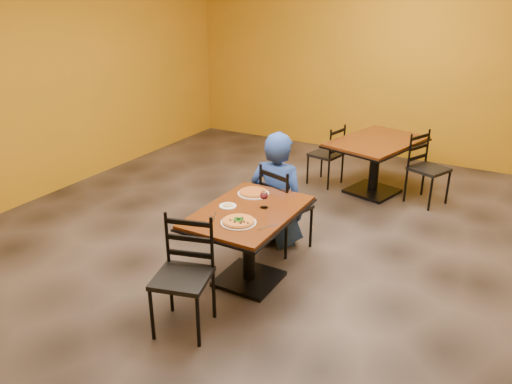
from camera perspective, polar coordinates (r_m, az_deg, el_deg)
The scene contains 19 objects.
floor at distance 5.29m, azimuth 1.94°, elevation -7.51°, with size 7.00×8.00×0.01m, color black.
wall_back at distance 8.43m, azimuth 15.15°, elevation 13.90°, with size 7.00×0.01×3.00m, color orange.
wall_left at distance 7.02m, azimuth -24.66°, elevation 11.08°, with size 0.01×8.00×3.00m, color orange.
table_main at distance 4.64m, azimuth -0.84°, elevation -4.25°, with size 0.83×1.23×0.75m.
table_second at distance 6.91m, azimuth 13.48°, elevation 4.28°, with size 1.22×1.53×0.75m.
chair_main_near at distance 4.10m, azimuth -8.43°, elevation -9.74°, with size 0.43×0.43×0.95m, color black, non-canonical shape.
chair_main_far at distance 5.32m, azimuth 3.45°, elevation -1.69°, with size 0.43×0.43×0.95m, color black, non-canonical shape.
chair_second_left at distance 7.16m, azimuth 7.96°, elevation 4.24°, with size 0.39×0.39×0.87m, color black, non-canonical shape.
chair_second_right at distance 6.80m, azimuth 19.12°, elevation 2.44°, with size 0.42×0.42×0.92m, color black, non-canonical shape.
diner at distance 5.36m, azimuth 2.45°, elevation 0.40°, with size 0.62×0.41×1.26m, color navy.
plate_main at distance 4.32m, azimuth -2.00°, elevation -3.51°, with size 0.31×0.31×0.01m, color white.
pizza_main at distance 4.31m, azimuth -2.01°, elevation -3.31°, with size 0.28×0.28×0.02m, color #98370B.
plate_far at distance 4.91m, azimuth -0.30°, elevation -0.16°, with size 0.31×0.31×0.01m, color white.
pizza_far at distance 4.90m, azimuth -0.31°, elevation 0.01°, with size 0.28×0.28×0.02m, color #C57C25.
side_plate at distance 4.64m, azimuth -3.23°, elevation -1.61°, with size 0.16×0.16×0.01m, color white.
dip at distance 4.63m, azimuth -3.23°, elevation -1.51°, with size 0.09×0.09×0.01m, color tan.
wine_glass at distance 4.57m, azimuth 0.93°, elevation -0.78°, with size 0.08×0.08×0.18m, color white, non-canonical shape.
fork at distance 4.44m, azimuth -4.79°, elevation -2.83°, with size 0.01×0.19×0.00m, color silver.
knife at distance 4.24m, azimuth 1.28°, elevation -4.02°, with size 0.01×0.21×0.00m, color silver.
Camera 1 is at (2.09, -4.08, 2.64)m, focal length 35.07 mm.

